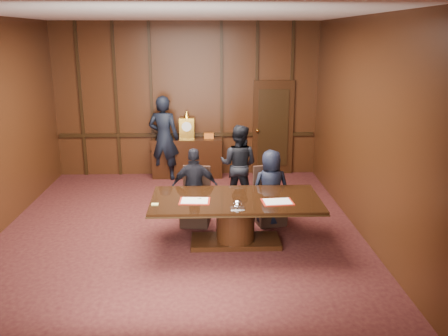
# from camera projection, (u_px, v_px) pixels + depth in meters

# --- Properties ---
(room) EXTENTS (7.00, 7.04, 3.50)m
(room) POSITION_uv_depth(u_px,v_px,m) (182.00, 129.00, 7.63)
(room) COLOR black
(room) RESTS_ON ground
(sideboard) EXTENTS (1.60, 0.45, 1.54)m
(sideboard) POSITION_uv_depth(u_px,v_px,m) (187.00, 156.00, 10.97)
(sideboard) COLOR black
(sideboard) RESTS_ON ground
(conference_table) EXTENTS (2.62, 1.32, 0.76)m
(conference_table) POSITION_uv_depth(u_px,v_px,m) (236.00, 213.00, 7.37)
(conference_table) COLOR black
(conference_table) RESTS_ON ground
(folder_left) EXTENTS (0.48, 0.35, 0.02)m
(folder_left) POSITION_uv_depth(u_px,v_px,m) (195.00, 201.00, 7.17)
(folder_left) COLOR #9C1B0E
(folder_left) RESTS_ON conference_table
(folder_right) EXTENTS (0.49, 0.37, 0.02)m
(folder_right) POSITION_uv_depth(u_px,v_px,m) (277.00, 202.00, 7.13)
(folder_right) COLOR #9C1B0E
(folder_right) RESTS_ON conference_table
(inkstand) EXTENTS (0.20, 0.14, 0.12)m
(inkstand) POSITION_uv_depth(u_px,v_px,m) (238.00, 205.00, 6.86)
(inkstand) COLOR white
(inkstand) RESTS_ON conference_table
(notepad) EXTENTS (0.10, 0.07, 0.01)m
(notepad) POSITION_uv_depth(u_px,v_px,m) (155.00, 204.00, 7.03)
(notepad) COLOR #F2EA76
(notepad) RESTS_ON conference_table
(chair_left) EXTENTS (0.54, 0.54, 0.99)m
(chair_left) POSITION_uv_depth(u_px,v_px,m) (196.00, 207.00, 8.25)
(chair_left) COLOR black
(chair_left) RESTS_ON ground
(chair_right) EXTENTS (0.58, 0.58, 0.99)m
(chair_right) POSITION_uv_depth(u_px,v_px,m) (269.00, 207.00, 8.29)
(chair_right) COLOR black
(chair_right) RESTS_ON ground
(signatory_left) EXTENTS (0.81, 0.35, 1.37)m
(signatory_left) POSITION_uv_depth(u_px,v_px,m) (195.00, 188.00, 8.07)
(signatory_left) COLOR black
(signatory_left) RESTS_ON ground
(signatory_right) EXTENTS (0.69, 0.50, 1.33)m
(signatory_right) POSITION_uv_depth(u_px,v_px,m) (271.00, 188.00, 8.12)
(signatory_right) COLOR black
(signatory_right) RESTS_ON ground
(witness_left) EXTENTS (0.78, 0.60, 1.91)m
(witness_left) POSITION_uv_depth(u_px,v_px,m) (164.00, 138.00, 10.67)
(witness_left) COLOR black
(witness_left) RESTS_ON ground
(witness_right) EXTENTS (0.92, 0.82, 1.56)m
(witness_right) POSITION_uv_depth(u_px,v_px,m) (239.00, 165.00, 9.13)
(witness_right) COLOR black
(witness_right) RESTS_ON ground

